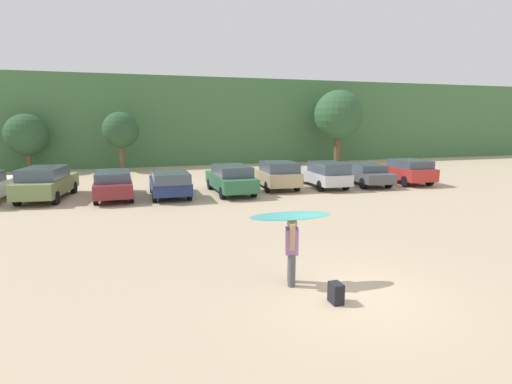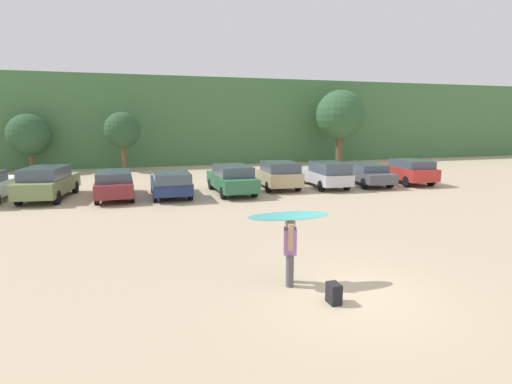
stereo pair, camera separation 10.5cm
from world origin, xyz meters
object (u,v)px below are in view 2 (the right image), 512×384
parked_car_red (407,170)px  parked_car_navy (171,183)px  parked_car_tan (277,174)px  person_adult (290,247)px  parked_car_dark_gray (365,173)px  parked_car_olive_green (47,182)px  surfboard_teal (289,216)px  parked_car_silver (325,174)px  backpack_dropped (334,293)px  parked_car_maroon (114,183)px  parked_car_forest_green (232,178)px

parked_car_red → parked_car_navy: bearing=95.2°
parked_car_tan → person_adult: bearing=163.4°
parked_car_dark_gray → parked_car_olive_green: bearing=93.1°
surfboard_teal → parked_car_red: bearing=-131.7°
surfboard_teal → parked_car_silver: bearing=-115.9°
backpack_dropped → parked_car_dark_gray: bearing=55.7°
parked_car_maroon → backpack_dropped: bearing=-162.1°
parked_car_forest_green → person_adult: (-1.57, -12.38, 0.11)m
backpack_dropped → parked_car_navy: bearing=99.4°
parked_car_tan → backpack_dropped: 14.95m
parked_car_maroon → parked_car_forest_green: 6.05m
backpack_dropped → parked_car_forest_green: bearing=85.6°
parked_car_maroon → backpack_dropped: parked_car_maroon is taller
parked_car_olive_green → parked_car_silver: (14.96, -0.81, -0.06)m
parked_car_navy → surfboard_teal: (1.68, -12.15, 0.94)m
backpack_dropped → parked_car_red: bearing=48.1°
parked_car_maroon → parked_car_red: size_ratio=1.03×
parked_car_forest_green → parked_car_red: parked_car_forest_green is taller
parked_car_silver → parked_car_red: (5.66, -0.01, 0.01)m
parked_car_maroon → parked_car_navy: bearing=-103.4°
backpack_dropped → person_adult: bearing=113.1°
surfboard_teal → parked_car_dark_gray: bearing=-124.2°
parked_car_olive_green → parked_car_dark_gray: bearing=-83.9°
parked_car_maroon → parked_car_forest_green: (6.04, -0.40, 0.05)m
parked_car_maroon → parked_car_silver: parked_car_silver is taller
parked_car_navy → parked_car_forest_green: 3.27m
parked_car_olive_green → surfboard_teal: surfboard_teal is taller
person_adult → surfboard_teal: size_ratio=0.80×
backpack_dropped → parked_car_maroon: bearing=109.6°
parked_car_forest_green → surfboard_teal: size_ratio=2.29×
parked_car_red → person_adult: 18.11m
parked_car_silver → surfboard_teal: bearing=151.7°
parked_car_tan → surfboard_teal: surfboard_teal is taller
parked_car_navy → backpack_dropped: (2.22, -13.45, -0.51)m
parked_car_olive_green → parked_car_navy: size_ratio=1.16×
parked_car_maroon → parked_car_red: bearing=-92.2°
parked_car_olive_green → parked_car_silver: size_ratio=1.07×
parked_car_forest_green → person_adult: size_ratio=2.86×
parked_car_red → surfboard_teal: size_ratio=2.17×
parked_car_tan → parked_car_red: bearing=-91.5°
person_adult → parked_car_silver: bearing=-99.9°
parked_car_navy → parked_car_tan: 6.22m
person_adult → backpack_dropped: 1.52m
parked_car_forest_green → parked_car_silver: bearing=-88.2°
person_adult → backpack_dropped: bearing=133.2°
parked_car_olive_green → parked_car_forest_green: parked_car_olive_green is taller
parked_car_maroon → person_adult: person_adult is taller
parked_car_maroon → parked_car_silver: 11.78m
parked_car_silver → backpack_dropped: parked_car_silver is taller
parked_car_dark_gray → surfboard_teal: 16.39m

